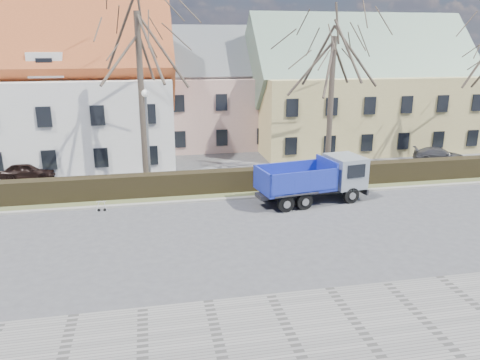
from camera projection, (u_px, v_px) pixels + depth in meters
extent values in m
plane|color=#444446|center=(191.00, 235.00, 21.84)|extent=(120.00, 120.00, 0.00)
cube|color=gray|center=(219.00, 345.00, 13.84)|extent=(80.00, 5.00, 0.08)
cube|color=gray|center=(184.00, 202.00, 26.15)|extent=(80.00, 0.30, 0.12)
cube|color=#4E5630|center=(181.00, 193.00, 27.66)|extent=(80.00, 3.00, 0.10)
cube|color=black|center=(181.00, 184.00, 27.30)|extent=(60.00, 0.90, 1.30)
imported|color=black|center=(28.00, 170.00, 30.47)|extent=(3.62, 1.77, 1.19)
imported|color=#3B3B3F|center=(439.00, 155.00, 34.90)|extent=(3.95, 2.74, 1.06)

